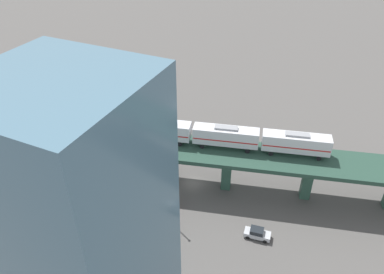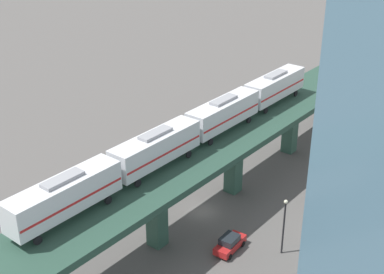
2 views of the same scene
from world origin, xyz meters
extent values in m
plane|color=#514F4C|center=(0.00, 0.00, 0.00)|extent=(400.00, 400.00, 0.00)
cube|color=#244135|center=(0.00, 0.00, 8.28)|extent=(31.17, 91.17, 0.80)
cube|color=#2D5142|center=(9.64, -37.27, 3.94)|extent=(2.19, 2.19, 7.88)
cube|color=#2D5142|center=(5.89, -22.75, 3.94)|extent=(2.19, 2.19, 7.88)
cube|color=#2D5142|center=(2.13, -8.23, 3.94)|extent=(2.19, 2.19, 7.88)
cube|color=#2D5142|center=(-1.63, 6.29, 3.94)|extent=(2.19, 2.19, 7.88)
cube|color=#2D5142|center=(-5.38, 20.81, 3.94)|extent=(2.19, 2.19, 7.88)
cube|color=silver|center=(3.50, -19.11, 11.22)|extent=(5.72, 12.32, 3.10)
cube|color=#B21E1E|center=(3.50, -19.11, 10.92)|extent=(5.69, 12.10, 0.24)
cube|color=gray|center=(3.50, -19.11, 12.95)|extent=(2.41, 4.42, 0.36)
cylinder|color=black|center=(3.40, -23.47, 9.10)|extent=(0.42, 0.87, 0.84)
cylinder|color=black|center=(5.70, -22.87, 9.10)|extent=(0.42, 0.87, 0.84)
cylinder|color=black|center=(1.29, -15.34, 9.10)|extent=(0.42, 0.87, 0.84)
cylinder|color=black|center=(3.60, -14.74, 9.10)|extent=(0.42, 0.87, 0.84)
cube|color=silver|center=(0.34, -6.91, 11.22)|extent=(5.72, 12.32, 3.10)
cube|color=#B21E1E|center=(0.34, -6.91, 10.92)|extent=(5.69, 12.10, 0.24)
cube|color=gray|center=(0.34, -6.91, 12.95)|extent=(2.41, 4.42, 0.36)
cylinder|color=black|center=(0.24, -11.27, 9.10)|extent=(0.42, 0.87, 0.84)
cylinder|color=black|center=(2.54, -10.68, 9.10)|extent=(0.42, 0.87, 0.84)
cylinder|color=black|center=(-1.86, -3.14, 9.10)|extent=(0.42, 0.87, 0.84)
cylinder|color=black|center=(0.44, -2.54, 9.10)|extent=(0.42, 0.87, 0.84)
cube|color=silver|center=(-2.81, 5.29, 11.22)|extent=(5.72, 12.32, 3.10)
cube|color=#B21E1E|center=(-2.81, 5.29, 10.92)|extent=(5.69, 12.10, 0.24)
cube|color=gray|center=(-2.81, 5.29, 12.95)|extent=(2.41, 4.42, 0.36)
cylinder|color=black|center=(-2.92, 0.93, 9.10)|extent=(0.42, 0.87, 0.84)
cylinder|color=black|center=(-0.61, 1.52, 9.10)|extent=(0.42, 0.87, 0.84)
cylinder|color=black|center=(-5.02, 9.06, 9.10)|extent=(0.42, 0.87, 0.84)
cylinder|color=black|center=(-2.71, 9.66, 9.10)|extent=(0.42, 0.87, 0.84)
cube|color=silver|center=(-5.97, 17.49, 11.22)|extent=(5.72, 12.32, 3.10)
cube|color=#B21E1E|center=(-5.97, 17.49, 10.92)|extent=(5.69, 12.10, 0.24)
cube|color=gray|center=(-5.97, 17.49, 12.95)|extent=(2.41, 4.42, 0.36)
cylinder|color=black|center=(-6.07, 13.13, 9.10)|extent=(0.42, 0.87, 0.84)
cylinder|color=black|center=(-3.77, 13.72, 9.10)|extent=(0.42, 0.87, 0.84)
cylinder|color=black|center=(-8.17, 21.26, 9.10)|extent=(0.42, 0.87, 0.84)
cylinder|color=black|center=(-5.87, 21.85, 9.10)|extent=(0.42, 0.87, 0.84)
cube|color=#AD1E1E|center=(7.93, -2.32, 0.73)|extent=(3.10, 4.74, 0.80)
cube|color=#1E2328|center=(7.97, -2.46, 1.51)|extent=(2.25, 2.61, 0.76)
cylinder|color=black|center=(7.57, -3.94, 0.33)|extent=(0.44, 0.70, 0.66)
cylinder|color=black|center=(9.19, -3.41, 0.33)|extent=(0.44, 0.70, 0.66)
cylinder|color=black|center=(6.66, -1.23, 0.33)|extent=(0.44, 0.70, 0.66)
cylinder|color=black|center=(8.29, -0.69, 0.33)|extent=(0.44, 0.70, 0.66)
cube|color=#1E6638|center=(8.35, -23.37, 0.73)|extent=(2.16, 4.53, 0.80)
cube|color=#1E2328|center=(8.36, -23.52, 1.51)|extent=(1.82, 2.33, 0.76)
cylinder|color=black|center=(7.62, -24.87, 0.33)|extent=(0.29, 0.68, 0.66)
cylinder|color=black|center=(9.32, -24.73, 0.33)|extent=(0.29, 0.68, 0.66)
cylinder|color=black|center=(7.38, -22.02, 0.33)|extent=(0.29, 0.68, 0.66)
cylinder|color=black|center=(9.08, -21.88, 0.33)|extent=(0.29, 0.68, 0.66)
cube|color=#B7BABF|center=(7.99, 15.53, 0.73)|extent=(2.36, 4.60, 0.80)
cube|color=#1E2328|center=(8.01, 15.38, 1.51)|extent=(1.91, 2.39, 0.76)
cylinder|color=black|center=(7.33, 14.00, 0.33)|extent=(0.32, 0.69, 0.66)
cylinder|color=black|center=(9.03, 14.22, 0.33)|extent=(0.32, 0.69, 0.66)
cylinder|color=black|center=(6.96, 16.83, 0.33)|extent=(0.32, 0.69, 0.66)
cylinder|color=black|center=(8.66, 17.06, 0.33)|extent=(0.32, 0.69, 0.66)
cube|color=#333338|center=(-10.51, -13.79, 1.65)|extent=(2.93, 2.87, 2.30)
cube|color=#1E5184|center=(-8.56, -16.82, 1.85)|extent=(4.75, 5.62, 2.70)
cylinder|color=black|center=(-9.67, -13.25, 0.50)|extent=(0.83, 1.03, 1.00)
cylinder|color=black|center=(-11.34, -14.32, 0.50)|extent=(0.83, 1.03, 1.00)
cylinder|color=black|center=(-6.85, -17.57, 0.50)|extent=(0.83, 1.03, 1.00)
cylinder|color=black|center=(-8.59, -18.69, 0.50)|extent=(0.83, 1.03, 1.00)
cylinder|color=black|center=(11.78, 1.97, 3.25)|extent=(0.20, 0.20, 6.50)
sphere|color=beige|center=(11.78, 1.97, 6.72)|extent=(0.44, 0.44, 0.44)
cube|color=slate|center=(30.23, 0.29, 18.00)|extent=(16.00, 16.00, 36.00)
camera|label=1|loc=(51.41, 23.34, 49.67)|focal=35.00mm
camera|label=2|loc=(44.53, -34.91, 37.49)|focal=50.00mm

